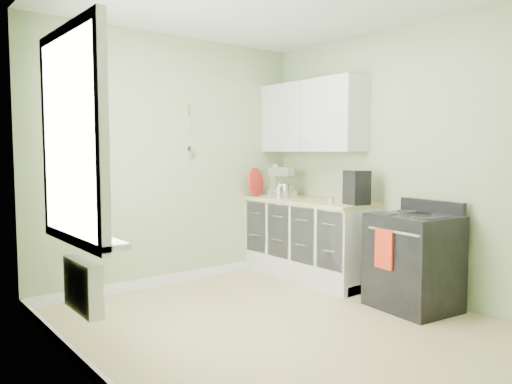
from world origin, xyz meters
TOP-DOWN VIEW (x-y plane):
  - floor at (0.00, 0.00)m, footprint 3.20×3.60m
  - wall_back at (0.00, 1.81)m, footprint 3.20×0.02m
  - wall_left at (-1.61, 0.00)m, footprint 0.02×3.60m
  - wall_right at (1.61, 0.00)m, footprint 0.02×3.60m
  - base_cabinets at (1.30, 1.00)m, footprint 0.60×1.60m
  - countertop at (1.29, 1.00)m, footprint 0.64×1.60m
  - upper_cabinets at (1.43, 1.10)m, footprint 0.35×1.40m
  - window at (-1.58, 0.30)m, footprint 0.06×1.14m
  - window_sill at (-1.51, 0.30)m, footprint 0.18×1.14m
  - radiator at (-1.54, 0.25)m, footprint 0.12×0.50m
  - wall_utensils at (0.20, 1.78)m, footprint 0.02×0.14m
  - stove at (1.28, -0.39)m, footprint 0.71×0.78m
  - stand_mixer at (1.22, 1.39)m, footprint 0.25×0.35m
  - kettle at (1.12, 1.31)m, footprint 0.17×0.10m
  - coffee_maker at (1.28, 0.30)m, footprint 0.24×0.26m
  - red_tray at (1.09, 1.72)m, footprint 0.34×0.18m
  - jar at (1.11, 0.49)m, footprint 0.07×0.07m
  - plant_a at (-1.50, 0.04)m, footprint 0.17×0.17m
  - plant_b at (-1.50, 0.16)m, footprint 0.23×0.24m
  - plant_c at (-1.50, 0.70)m, footprint 0.23×0.23m

SIDE VIEW (x-z plane):
  - floor at x=0.00m, z-range -0.02..0.00m
  - base_cabinets at x=1.30m, z-range 0.00..0.87m
  - stove at x=1.28m, z-range -0.05..0.94m
  - radiator at x=-1.54m, z-range 0.38..0.73m
  - window_sill at x=-1.51m, z-range 0.86..0.90m
  - countertop at x=1.29m, z-range 0.87..0.91m
  - jar at x=1.11m, z-range 0.91..0.98m
  - kettle at x=1.12m, z-range 0.91..1.08m
  - plant_a at x=-1.50m, z-range 0.90..1.17m
  - plant_c at x=-1.50m, z-range 0.90..1.21m
  - plant_b at x=-1.50m, z-range 0.90..1.23m
  - coffee_maker at x=1.28m, z-range 0.90..1.25m
  - stand_mixer at x=1.22m, z-range 0.88..1.27m
  - red_tray at x=1.09m, z-range 0.91..1.25m
  - wall_back at x=0.00m, z-range 0.00..2.70m
  - wall_left at x=-1.61m, z-range 0.00..2.70m
  - wall_right at x=1.61m, z-range 0.00..2.70m
  - window at x=-1.58m, z-range 0.83..2.27m
  - wall_utensils at x=0.20m, z-range 1.27..1.85m
  - upper_cabinets at x=1.43m, z-range 1.45..2.25m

